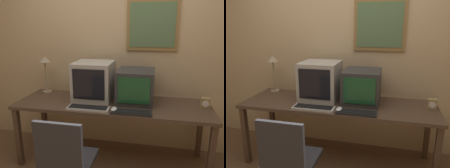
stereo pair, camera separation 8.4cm
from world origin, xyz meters
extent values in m
cube|color=#D1B284|center=(0.00, 1.15, 1.30)|extent=(8.00, 0.05, 2.60)
cube|color=olive|center=(0.40, 1.11, 1.58)|extent=(0.60, 0.02, 0.60)
cube|color=#56754C|center=(0.40, 1.10, 1.58)|extent=(0.53, 0.01, 0.51)
cube|color=#4C3828|center=(0.00, 0.69, 0.72)|extent=(2.14, 0.68, 0.04)
cube|color=#4C3828|center=(-1.02, 0.40, 0.35)|extent=(0.06, 0.06, 0.70)
cube|color=#4C3828|center=(1.02, 0.40, 0.35)|extent=(0.06, 0.06, 0.70)
cube|color=#4C3828|center=(-1.02, 0.99, 0.35)|extent=(0.06, 0.06, 0.70)
cube|color=#4C3828|center=(1.02, 0.99, 0.35)|extent=(0.06, 0.06, 0.70)
cube|color=#B7B2A8|center=(-0.24, 0.80, 0.95)|extent=(0.43, 0.43, 0.44)
cube|color=black|center=(-0.24, 0.58, 0.96)|extent=(0.36, 0.01, 0.33)
cube|color=#333333|center=(0.25, 0.79, 0.92)|extent=(0.40, 0.43, 0.37)
cube|color=#194C28|center=(0.25, 0.57, 0.93)|extent=(0.33, 0.01, 0.28)
cube|color=beige|center=(-0.20, 0.45, 0.75)|extent=(0.44, 0.14, 0.02)
cube|color=black|center=(-0.20, 0.45, 0.76)|extent=(0.40, 0.12, 0.00)
cube|color=black|center=(0.25, 0.43, 0.75)|extent=(0.40, 0.13, 0.02)
cube|color=black|center=(0.25, 0.43, 0.76)|extent=(0.37, 0.11, 0.00)
ellipsoid|color=silver|center=(0.07, 0.45, 0.76)|extent=(0.06, 0.11, 0.04)
cube|color=#A38456|center=(0.99, 0.74, 0.79)|extent=(0.09, 0.05, 0.11)
cylinder|color=white|center=(0.99, 0.71, 0.79)|extent=(0.07, 0.01, 0.07)
cylinder|color=tan|center=(-0.91, 0.92, 0.74)|extent=(0.12, 0.12, 0.02)
cylinder|color=tan|center=(-0.91, 0.92, 0.95)|extent=(0.02, 0.02, 0.39)
cone|color=tan|center=(-0.91, 0.92, 1.17)|extent=(0.15, 0.15, 0.07)
cube|color=#2D2D33|center=(-0.24, -0.01, 0.43)|extent=(0.42, 0.42, 0.04)
cube|color=#2D2D33|center=(-0.24, -0.21, 0.67)|extent=(0.39, 0.04, 0.43)
camera|label=1|loc=(0.47, -1.58, 1.58)|focal=35.00mm
camera|label=2|loc=(0.55, -1.56, 1.58)|focal=35.00mm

